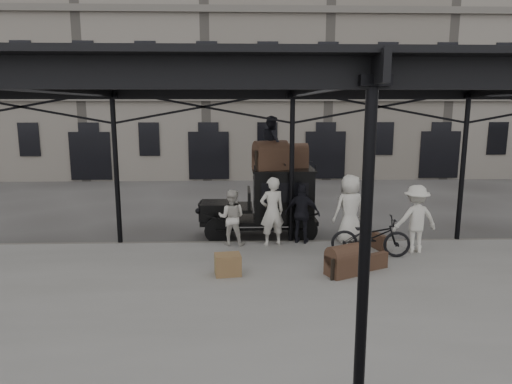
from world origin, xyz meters
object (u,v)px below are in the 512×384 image
porter_left (272,211)px  steamer_trunk_roof_near (271,157)px  porter_official (302,214)px  steamer_trunk_platform (345,262)px  bicycle (371,237)px  taxi (272,199)px

porter_left → steamer_trunk_roof_near: 1.81m
porter_official → steamer_trunk_roof_near: (-0.86, 0.93, 1.52)m
porter_left → steamer_trunk_roof_near: size_ratio=1.98×
porter_official → steamer_trunk_platform: size_ratio=2.09×
porter_left → bicycle: porter_left is taller
taxi → porter_official: taxi is taller
porter_official → steamer_trunk_platform: bearing=123.6°
porter_left → bicycle: size_ratio=0.96×
taxi → bicycle: size_ratio=1.77×
steamer_trunk_roof_near → steamer_trunk_platform: steamer_trunk_roof_near is taller
taxi → porter_left: size_ratio=1.85×
taxi → porter_left: 1.38m
porter_official → porter_left: bearing=31.9°
porter_left → porter_official: porter_left is taller
taxi → steamer_trunk_roof_near: bearing=-108.1°
taxi → steamer_trunk_platform: bearing=-69.1°
porter_official → bicycle: bearing=161.2°
taxi → steamer_trunk_roof_near: steamer_trunk_roof_near is taller
porter_left → steamer_trunk_platform: porter_left is taller
porter_official → steamer_trunk_platform: porter_official is taller
steamer_trunk_roof_near → steamer_trunk_platform: bearing=-84.8°
taxi → steamer_trunk_platform: 4.11m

